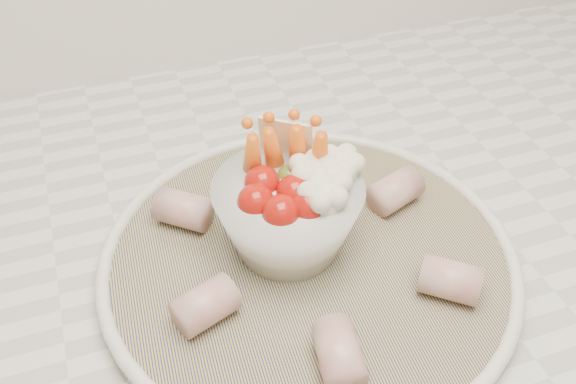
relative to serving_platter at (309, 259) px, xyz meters
name	(u,v)px	position (x,y,z in m)	size (l,w,h in m)	color
serving_platter	(309,259)	(0.00, 0.00, 0.00)	(0.38, 0.38, 0.02)	navy
veggie_bowl	(291,207)	(-0.01, 0.02, 0.05)	(0.13, 0.13, 0.11)	silver
cured_meat_rolls	(309,243)	(0.00, 0.00, 0.02)	(0.25, 0.27, 0.03)	#AC524E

